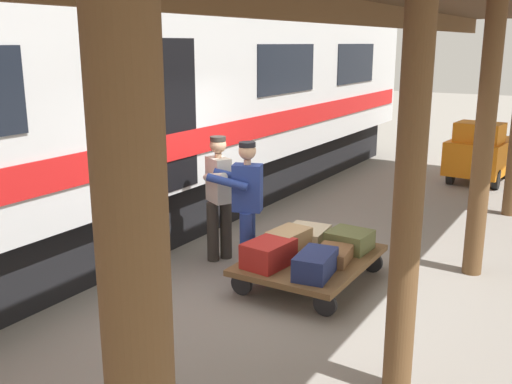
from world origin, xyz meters
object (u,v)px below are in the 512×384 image
train_car (88,103)px  suitcase_olive_duffel (349,240)px  suitcase_tan_vintage (289,241)px  suitcase_navy_fabric (315,264)px  porter_in_overalls (246,203)px  suitcase_brown_leather (333,255)px  suitcase_cream_canvas (307,235)px  suitcase_red_plastic (269,253)px  porter_by_door (219,194)px  luggage_cart (310,261)px  baggage_tug (480,153)px

train_car → suitcase_olive_duffel: train_car is taller
suitcase_tan_vintage → suitcase_navy_fabric: 0.79m
suitcase_tan_vintage → porter_in_overalls: bearing=7.7°
suitcase_brown_leather → suitcase_cream_canvas: (0.60, -0.50, 0.01)m
porter_in_overalls → suitcase_tan_vintage: bearing=-172.3°
train_car → suitcase_brown_leather: size_ratio=36.09×
suitcase_red_plastic → suitcase_olive_duffel: 1.18m
train_car → suitcase_red_plastic: size_ratio=30.46×
suitcase_tan_vintage → porter_by_door: bearing=-5.1°
suitcase_navy_fabric → porter_in_overalls: (1.18, -0.43, 0.45)m
suitcase_cream_canvas → suitcase_olive_duffel: 0.61m
luggage_cart → porter_in_overalls: 1.09m
suitcase_brown_leather → porter_in_overalls: 1.29m
luggage_cart → suitcase_tan_vintage: size_ratio=3.41×
suitcase_navy_fabric → porter_by_door: bearing=-19.4°
suitcase_brown_leather → porter_in_overalls: size_ratio=0.30×
suitcase_cream_canvas → suitcase_navy_fabric: bearing=120.9°
porter_in_overalls → baggage_tug: size_ratio=0.95×
suitcase_red_plastic → suitcase_olive_duffel: size_ratio=1.19×
baggage_tug → porter_in_overalls: bearing=77.1°
suitcase_tan_vintage → suitcase_olive_duffel: size_ratio=1.06×
suitcase_navy_fabric → suitcase_cream_canvas: (0.60, -1.01, -0.04)m
suitcase_red_plastic → porter_in_overalls: bearing=-36.3°
train_car → suitcase_navy_fabric: 4.12m
suitcase_brown_leather → suitcase_navy_fabric: suitcase_navy_fabric is taller
suitcase_navy_fabric → porter_in_overalls: bearing=-19.8°
train_car → baggage_tug: train_car is taller
suitcase_navy_fabric → suitcase_red_plastic: suitcase_red_plastic is taller
suitcase_brown_leather → porter_in_overalls: (1.18, 0.08, 0.50)m
train_car → suitcase_cream_canvas: (-3.18, -0.68, -1.63)m
luggage_cart → suitcase_olive_duffel: bearing=-120.9°
porter_in_overalls → suitcase_olive_duffel: bearing=-153.8°
suitcase_brown_leather → porter_by_door: (1.71, -0.10, 0.50)m
suitcase_brown_leather → suitcase_cream_canvas: suitcase_cream_canvas is taller
suitcase_navy_fabric → suitcase_cream_canvas: bearing=-59.1°
suitcase_red_plastic → porter_by_door: size_ratio=0.36×
suitcase_brown_leather → suitcase_cream_canvas: size_ratio=0.87×
train_car → suitcase_navy_fabric: bearing=175.0°
train_car → luggage_cart: train_car is taller
suitcase_red_plastic → suitcase_cream_canvas: size_ratio=1.03×
suitcase_brown_leather → suitcase_red_plastic: bearing=39.9°
luggage_cart → baggage_tug: baggage_tug is taller
suitcase_olive_duffel → baggage_tug: bearing=-93.5°
train_car → porter_by_door: (-2.07, -0.27, -1.14)m
suitcase_cream_canvas → porter_by_door: bearing=20.1°
luggage_cart → porter_in_overalls: porter_in_overalls is taller
suitcase_red_plastic → baggage_tug: (-0.99, -7.31, 0.14)m
porter_by_door → suitcase_olive_duffel: bearing=-166.6°
train_car → luggage_cart: size_ratio=10.04×
suitcase_brown_leather → suitcase_olive_duffel: bearing=-90.0°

